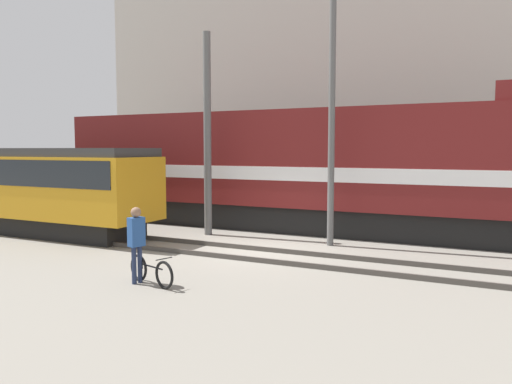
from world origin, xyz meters
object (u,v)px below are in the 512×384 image
Objects in this scene: streetcar at (26,184)px; utility_pole_center at (332,101)px; person at (136,237)px; utility_pole_left at (207,135)px; freight_locomotive at (298,168)px; bicycle at (151,271)px.

utility_pole_center reaches higher than streetcar.
person is 7.24m from utility_pole_left.
utility_pole_left reaches higher than freight_locomotive.
utility_pole_left is at bearing -134.47° from freight_locomotive.
freight_locomotive is 2.14× the size of utility_pole_center.
utility_pole_left is (6.47, 2.55, 1.84)m from streetcar.
utility_pole_left reaches higher than streetcar.
utility_pole_center is (2.25, 6.42, 4.36)m from bicycle.
streetcar is at bearing -150.37° from freight_locomotive.
streetcar is 9.39m from person.
utility_pole_left is at bearing 110.68° from bicycle.
streetcar is (-8.98, -5.11, -0.59)m from freight_locomotive.
freight_locomotive is 10.35m from streetcar.
utility_pole_center is at bearing 67.82° from person.
person is at bearing -175.26° from bicycle.
utility_pole_left is (-2.42, 6.42, 3.33)m from bicycle.
streetcar reaches higher than person.
utility_pole_center reaches higher than freight_locomotive.
person is at bearing -24.63° from streetcar.
utility_pole_center is at bearing 12.90° from streetcar.
utility_pole_left reaches higher than bicycle.
freight_locomotive is 2.73× the size of utility_pole_left.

